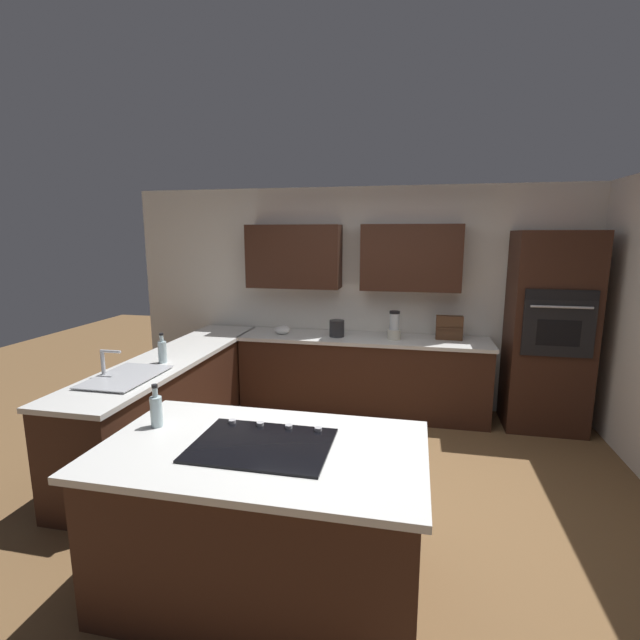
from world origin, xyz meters
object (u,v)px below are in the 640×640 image
Objects in this scene: mixing_bowl at (282,330)px; kettle at (337,328)px; sink_unit at (125,376)px; oil_bottle at (156,410)px; wall_oven at (549,332)px; blender at (394,327)px; spice_rack at (449,328)px; dish_soap_bottle at (162,351)px; cooktop at (262,444)px.

kettle is (-0.65, 0.00, 0.04)m from mixing_bowl.
oil_bottle reaches higher than sink_unit.
wall_oven is 1.60m from blender.
spice_rack is at bearing -169.61° from blender.
wall_oven is at bearing -179.49° from mixing_bowl.
blender is at bearing 10.39° from spice_rack.
blender is 1.10× the size of spice_rack.
spice_rack is at bearing -150.06° from dish_soap_bottle.
cooktop is 4.14× the size of mixing_bowl.
sink_unit is 0.92× the size of cooktop.
cooktop is 3.14m from spice_rack.
wall_oven is at bearing -158.51° from dish_soap_bottle.
oil_bottle is (1.90, 2.79, -0.03)m from spice_rack.
mixing_bowl is at bearing -117.23° from dish_soap_bottle.
dish_soap_bottle reaches higher than sink_unit.
mixing_bowl is 0.69× the size of oil_bottle.
mixing_bowl is at bearing -89.96° from oil_bottle.
mixing_bowl is at bearing -112.50° from sink_unit.
cooktop is at bearing 67.76° from spice_rack.
oil_bottle is at bearing -8.97° from cooktop.
cooktop is at bearing 104.35° from mixing_bowl.
mixing_bowl is (1.30, 0.00, -0.09)m from blender.
mixing_bowl is (-0.78, -1.88, 0.03)m from sink_unit.
spice_rack is at bearing -124.24° from oil_bottle.
wall_oven reaches higher than oil_bottle.
mixing_bowl is 1.57m from dish_soap_bottle.
wall_oven is 1.00m from spice_rack.
spice_rack is 3.37m from oil_bottle.
cooktop is 2.88m from mixing_bowl.
oil_bottle reaches higher than kettle.
blender reaches higher than sink_unit.
sink_unit is at bearing 36.60° from spice_rack.
cooktop is 2.85m from blender.
wall_oven is 11.41× the size of mixing_bowl.
wall_oven is 3.96m from oil_bottle.
blender is 1.15× the size of dish_soap_bottle.
dish_soap_bottle reaches higher than mixing_bowl.
wall_oven is 2.25m from kettle.
blender is 1.68× the size of kettle.
blender is at bearing -115.86° from oil_bottle.
sink_unit is 3.34m from spice_rack.
oil_bottle is (-0.78, 0.80, 0.09)m from sink_unit.
blender is (-0.59, -2.79, 0.13)m from cooktop.
dish_soap_bottle is at bearing 45.60° from kettle.
cooktop is 2.00m from dish_soap_bottle.
wall_oven is 2.99× the size of sink_unit.
oil_bottle reaches higher than mixing_bowl.
kettle is 0.68× the size of dish_soap_bottle.
blender is at bearing 0.93° from wall_oven.
blender reaches higher than mixing_bowl.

